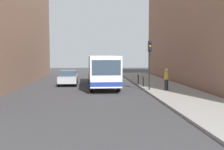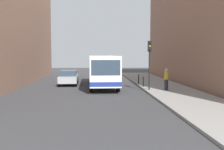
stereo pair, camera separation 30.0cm
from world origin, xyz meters
name	(u,v)px [view 1 (the left image)]	position (x,y,z in m)	size (l,w,h in m)	color
ground_plane	(106,89)	(0.00, 0.00, 0.00)	(80.00, 80.00, 0.00)	#38383A
sidewalk	(166,88)	(5.40, 0.00, 0.07)	(4.40, 40.00, 0.15)	gray
building_right	(213,20)	(11.50, 4.00, 6.79)	(7.00, 32.00, 13.59)	#936B56
bus	(102,69)	(-0.29, 2.43, 1.73)	(2.77, 11.08, 3.00)	white
car_beside_bus	(68,77)	(-3.71, 4.03, 0.78)	(1.95, 4.44, 1.48)	#A5A8AD
traffic_light	(150,56)	(3.55, -1.63, 3.01)	(0.28, 0.33, 4.10)	black
bollard_near	(143,82)	(3.45, 0.58, 0.62)	(0.11, 0.11, 0.95)	black
bollard_mid	(138,79)	(3.45, 3.30, 0.62)	(0.11, 0.11, 0.95)	black
pedestrian_near_signal	(166,79)	(4.95, -1.83, 1.06)	(0.38, 0.38, 1.81)	#26262D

